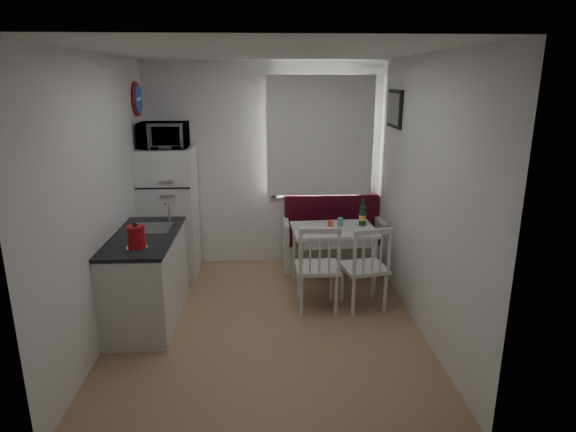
# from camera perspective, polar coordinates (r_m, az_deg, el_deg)

# --- Properties ---
(floor) EXTENTS (3.00, 3.50, 0.02)m
(floor) POSITION_cam_1_polar(r_m,az_deg,el_deg) (4.99, -2.50, -12.48)
(floor) COLOR tan
(floor) RESTS_ON ground
(ceiling) EXTENTS (3.00, 3.50, 0.02)m
(ceiling) POSITION_cam_1_polar(r_m,az_deg,el_deg) (4.40, -2.93, 18.87)
(ceiling) COLOR white
(ceiling) RESTS_ON wall_back
(wall_back) EXTENTS (3.00, 0.02, 2.60)m
(wall_back) POSITION_cam_1_polar(r_m,az_deg,el_deg) (6.23, -2.77, 5.98)
(wall_back) COLOR white
(wall_back) RESTS_ON floor
(wall_front) EXTENTS (3.00, 0.02, 2.60)m
(wall_front) POSITION_cam_1_polar(r_m,az_deg,el_deg) (2.85, -2.53, -6.17)
(wall_front) COLOR white
(wall_front) RESTS_ON floor
(wall_left) EXTENTS (0.02, 3.50, 2.60)m
(wall_left) POSITION_cam_1_polar(r_m,az_deg,el_deg) (4.76, -21.07, 1.82)
(wall_left) COLOR white
(wall_left) RESTS_ON floor
(wall_right) EXTENTS (0.02, 3.50, 2.60)m
(wall_right) POSITION_cam_1_polar(r_m,az_deg,el_deg) (4.76, 15.66, 2.31)
(wall_right) COLOR white
(wall_right) RESTS_ON floor
(window) EXTENTS (1.22, 0.06, 1.47)m
(window) POSITION_cam_1_polar(r_m,az_deg,el_deg) (6.20, 3.75, 8.95)
(window) COLOR silver
(window) RESTS_ON wall_back
(curtain) EXTENTS (1.35, 0.02, 1.50)m
(curtain) POSITION_cam_1_polar(r_m,az_deg,el_deg) (6.12, 3.83, 9.33)
(curtain) COLOR white
(curtain) RESTS_ON wall_back
(kitchen_counter) EXTENTS (0.62, 1.32, 1.16)m
(kitchen_counter) POSITION_cam_1_polar(r_m,az_deg,el_deg) (5.08, -16.35, -6.95)
(kitchen_counter) COLOR silver
(kitchen_counter) RESTS_ON floor
(wall_sign) EXTENTS (0.03, 0.40, 0.40)m
(wall_sign) POSITION_cam_1_polar(r_m,az_deg,el_deg) (6.03, -17.38, 13.10)
(wall_sign) COLOR #1B40A5
(wall_sign) RESTS_ON wall_left
(picture_frame) EXTENTS (0.04, 0.52, 0.42)m
(picture_frame) POSITION_cam_1_polar(r_m,az_deg,el_deg) (5.70, 12.51, 12.30)
(picture_frame) COLOR black
(picture_frame) RESTS_ON wall_right
(bench) EXTENTS (1.29, 0.49, 0.92)m
(bench) POSITION_cam_1_polar(r_m,az_deg,el_deg) (6.31, 5.26, -3.28)
(bench) COLOR silver
(bench) RESTS_ON floor
(dining_table) EXTENTS (0.99, 0.72, 0.71)m
(dining_table) POSITION_cam_1_polar(r_m,az_deg,el_deg) (5.61, 5.43, -2.23)
(dining_table) COLOR silver
(dining_table) RESTS_ON floor
(chair_left) EXTENTS (0.45, 0.43, 0.51)m
(chair_left) POSITION_cam_1_polar(r_m,az_deg,el_deg) (4.96, 3.64, -5.15)
(chair_left) COLOR silver
(chair_left) RESTS_ON floor
(chair_right) EXTENTS (0.51, 0.49, 0.50)m
(chair_right) POSITION_cam_1_polar(r_m,az_deg,el_deg) (5.05, 9.30, -5.12)
(chair_right) COLOR silver
(chair_right) RESTS_ON floor
(fridge) EXTENTS (0.64, 0.64, 1.59)m
(fridge) POSITION_cam_1_polar(r_m,az_deg,el_deg) (6.12, -13.82, 0.48)
(fridge) COLOR white
(fridge) RESTS_ON floor
(microwave) EXTENTS (0.55, 0.37, 0.30)m
(microwave) POSITION_cam_1_polar(r_m,az_deg,el_deg) (5.89, -14.52, 9.25)
(microwave) COLOR white
(microwave) RESTS_ON fridge
(kettle) EXTENTS (0.19, 0.19, 0.25)m
(kettle) POSITION_cam_1_polar(r_m,az_deg,el_deg) (4.47, -17.55, -2.41)
(kettle) COLOR #AA0D14
(kettle) RESTS_ON kitchen_counter
(wine_bottle) EXTENTS (0.08, 0.08, 0.32)m
(wine_bottle) POSITION_cam_1_polar(r_m,az_deg,el_deg) (5.69, 8.84, 0.47)
(wine_bottle) COLOR #133C1F
(wine_bottle) RESTS_ON dining_table
(drinking_glass_orange) EXTENTS (0.06, 0.06, 0.11)m
(drinking_glass_orange) POSITION_cam_1_polar(r_m,az_deg,el_deg) (5.51, 5.02, -1.08)
(drinking_glass_orange) COLOR orange
(drinking_glass_orange) RESTS_ON dining_table
(drinking_glass_blue) EXTENTS (0.06, 0.06, 0.11)m
(drinking_glass_blue) POSITION_cam_1_polar(r_m,az_deg,el_deg) (5.63, 6.20, -0.76)
(drinking_glass_blue) COLOR #73B1C3
(drinking_glass_blue) RESTS_ON dining_table
(plate) EXTENTS (0.27, 0.27, 0.02)m
(plate) POSITION_cam_1_polar(r_m,az_deg,el_deg) (5.56, 2.36, -1.33)
(plate) COLOR white
(plate) RESTS_ON dining_table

